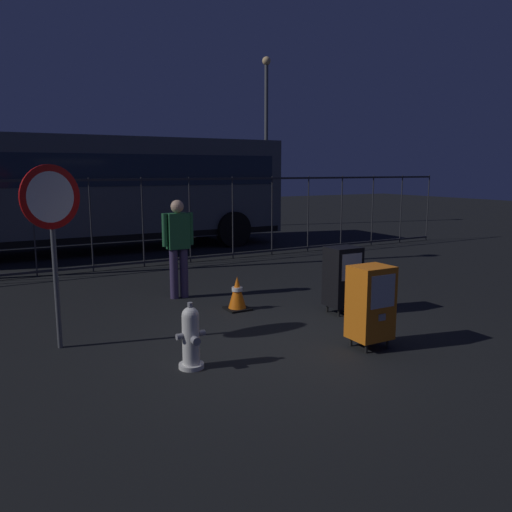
{
  "coord_description": "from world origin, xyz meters",
  "views": [
    {
      "loc": [
        -3.36,
        -5.29,
        2.17
      ],
      "look_at": [
        0.3,
        1.2,
        0.9
      ],
      "focal_mm": 35.76,
      "sensor_mm": 36.0,
      "label": 1
    }
  ],
  "objects_px": {
    "newspaper_box_secondary": "(343,276)",
    "bus_near": "(89,187)",
    "stop_sign": "(52,218)",
    "pedestrian": "(178,243)",
    "traffic_cone": "(237,293)",
    "fire_hydrant": "(191,337)",
    "street_light_near_right": "(266,129)",
    "newspaper_box_primary": "(371,302)"
  },
  "relations": [
    {
      "from": "newspaper_box_secondary",
      "to": "bus_near",
      "type": "relative_size",
      "value": 0.1
    },
    {
      "from": "stop_sign",
      "to": "pedestrian",
      "type": "xyz_separation_m",
      "value": [
        2.18,
        1.64,
        -0.65
      ]
    },
    {
      "from": "traffic_cone",
      "to": "pedestrian",
      "type": "bearing_deg",
      "value": 114.03
    },
    {
      "from": "fire_hydrant",
      "to": "street_light_near_right",
      "type": "relative_size",
      "value": 0.12
    },
    {
      "from": "pedestrian",
      "to": "traffic_cone",
      "type": "relative_size",
      "value": 3.15
    },
    {
      "from": "newspaper_box_primary",
      "to": "traffic_cone",
      "type": "bearing_deg",
      "value": 105.11
    },
    {
      "from": "bus_near",
      "to": "street_light_near_right",
      "type": "bearing_deg",
      "value": 23.18
    },
    {
      "from": "stop_sign",
      "to": "pedestrian",
      "type": "distance_m",
      "value": 2.8
    },
    {
      "from": "newspaper_box_secondary",
      "to": "newspaper_box_primary",
      "type": "bearing_deg",
      "value": -116.4
    },
    {
      "from": "fire_hydrant",
      "to": "traffic_cone",
      "type": "relative_size",
      "value": 1.41
    },
    {
      "from": "stop_sign",
      "to": "bus_near",
      "type": "relative_size",
      "value": 0.21
    },
    {
      "from": "stop_sign",
      "to": "pedestrian",
      "type": "bearing_deg",
      "value": 36.89
    },
    {
      "from": "newspaper_box_primary",
      "to": "bus_near",
      "type": "distance_m",
      "value": 9.71
    },
    {
      "from": "pedestrian",
      "to": "traffic_cone",
      "type": "distance_m",
      "value": 1.44
    },
    {
      "from": "newspaper_box_primary",
      "to": "pedestrian",
      "type": "height_order",
      "value": "pedestrian"
    },
    {
      "from": "fire_hydrant",
      "to": "pedestrian",
      "type": "height_order",
      "value": "pedestrian"
    },
    {
      "from": "newspaper_box_primary",
      "to": "traffic_cone",
      "type": "relative_size",
      "value": 1.92
    },
    {
      "from": "pedestrian",
      "to": "fire_hydrant",
      "type": "bearing_deg",
      "value": -108.65
    },
    {
      "from": "newspaper_box_primary",
      "to": "street_light_near_right",
      "type": "distance_m",
      "value": 14.28
    },
    {
      "from": "newspaper_box_primary",
      "to": "pedestrian",
      "type": "distance_m",
      "value": 3.69
    },
    {
      "from": "newspaper_box_primary",
      "to": "street_light_near_right",
      "type": "height_order",
      "value": "street_light_near_right"
    },
    {
      "from": "fire_hydrant",
      "to": "traffic_cone",
      "type": "height_order",
      "value": "fire_hydrant"
    },
    {
      "from": "traffic_cone",
      "to": "bus_near",
      "type": "relative_size",
      "value": 0.05
    },
    {
      "from": "fire_hydrant",
      "to": "newspaper_box_secondary",
      "type": "distance_m",
      "value": 3.0
    },
    {
      "from": "fire_hydrant",
      "to": "traffic_cone",
      "type": "bearing_deg",
      "value": 50.53
    },
    {
      "from": "pedestrian",
      "to": "street_light_near_right",
      "type": "xyz_separation_m",
      "value": [
        7.09,
        9.11,
        2.76
      ]
    },
    {
      "from": "newspaper_box_secondary",
      "to": "traffic_cone",
      "type": "bearing_deg",
      "value": 144.13
    },
    {
      "from": "newspaper_box_primary",
      "to": "bus_near",
      "type": "bearing_deg",
      "value": 97.96
    },
    {
      "from": "newspaper_box_secondary",
      "to": "pedestrian",
      "type": "height_order",
      "value": "pedestrian"
    },
    {
      "from": "fire_hydrant",
      "to": "newspaper_box_secondary",
      "type": "bearing_deg",
      "value": 17.87
    },
    {
      "from": "pedestrian",
      "to": "traffic_cone",
      "type": "xyz_separation_m",
      "value": [
        0.52,
        -1.16,
        -0.69
      ]
    },
    {
      "from": "pedestrian",
      "to": "bus_near",
      "type": "bearing_deg",
      "value": 91.81
    },
    {
      "from": "pedestrian",
      "to": "street_light_near_right",
      "type": "height_order",
      "value": "street_light_near_right"
    },
    {
      "from": "pedestrian",
      "to": "stop_sign",
      "type": "bearing_deg",
      "value": -143.11
    },
    {
      "from": "traffic_cone",
      "to": "street_light_near_right",
      "type": "xyz_separation_m",
      "value": [
        6.58,
        10.27,
        3.45
      ]
    },
    {
      "from": "stop_sign",
      "to": "street_light_near_right",
      "type": "bearing_deg",
      "value": 49.2
    },
    {
      "from": "traffic_cone",
      "to": "bus_near",
      "type": "bearing_deg",
      "value": 95.6
    },
    {
      "from": "traffic_cone",
      "to": "street_light_near_right",
      "type": "height_order",
      "value": "street_light_near_right"
    },
    {
      "from": "stop_sign",
      "to": "bus_near",
      "type": "bearing_deg",
      "value": 75.52
    },
    {
      "from": "street_light_near_right",
      "to": "pedestrian",
      "type": "bearing_deg",
      "value": -127.91
    },
    {
      "from": "newspaper_box_secondary",
      "to": "bus_near",
      "type": "bearing_deg",
      "value": 103.88
    },
    {
      "from": "fire_hydrant",
      "to": "bus_near",
      "type": "xyz_separation_m",
      "value": [
        0.83,
        9.1,
        1.36
      ]
    }
  ]
}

